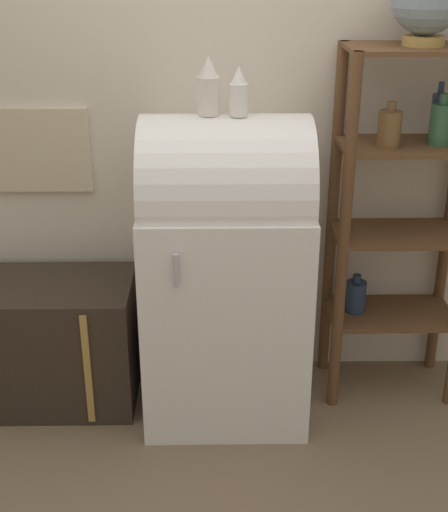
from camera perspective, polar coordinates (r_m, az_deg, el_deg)
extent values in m
plane|color=#7A664C|center=(3.25, 0.17, -13.71)|extent=(12.00, 12.00, 0.00)
cube|color=beige|center=(3.21, 0.02, 12.54)|extent=(7.00, 0.05, 2.70)
cube|color=#C6B793|center=(3.32, -14.63, 8.17)|extent=(0.47, 0.02, 0.38)
cube|color=white|center=(3.17, 0.11, -4.03)|extent=(0.70, 0.65, 1.00)
cylinder|color=white|center=(2.95, 0.12, 5.30)|extent=(0.69, 0.62, 0.62)
cylinder|color=#B7B7BC|center=(2.71, -3.86, -1.16)|extent=(0.02, 0.02, 0.14)
cube|color=#33281E|center=(3.40, -13.83, -6.67)|extent=(0.79, 0.47, 0.59)
cube|color=#AD8942|center=(3.15, -10.86, -8.97)|extent=(0.03, 0.01, 0.53)
cylinder|color=brown|center=(3.06, 9.53, 0.81)|extent=(0.05, 0.05, 1.60)
cylinder|color=brown|center=(3.34, 8.64, 2.90)|extent=(0.05, 0.05, 1.60)
cube|color=brown|center=(3.43, 13.14, -4.47)|extent=(0.58, 0.34, 0.02)
cube|color=brown|center=(3.26, 13.78, 1.73)|extent=(0.58, 0.34, 0.02)
cube|color=brown|center=(3.14, 14.50, 8.52)|extent=(0.58, 0.34, 0.02)
cube|color=brown|center=(3.06, 15.29, 15.75)|extent=(0.58, 0.34, 0.02)
cylinder|color=#23334C|center=(3.36, 10.47, -3.21)|extent=(0.10, 0.10, 0.15)
cylinder|color=#23334C|center=(3.32, 10.59, -1.79)|extent=(0.04, 0.04, 0.04)
cylinder|color=#23334C|center=(3.19, 16.73, 10.57)|extent=(0.07, 0.07, 0.20)
cylinder|color=#23334C|center=(3.17, 17.00, 12.73)|extent=(0.03, 0.03, 0.05)
cylinder|color=brown|center=(3.05, 13.08, 9.87)|extent=(0.10, 0.10, 0.15)
cylinder|color=brown|center=(3.03, 13.25, 11.58)|extent=(0.04, 0.04, 0.04)
cylinder|color=#335B3D|center=(3.13, 16.96, 10.03)|extent=(0.09, 0.09, 0.17)
cylinder|color=#335B3D|center=(3.11, 17.20, 11.92)|extent=(0.04, 0.04, 0.04)
cylinder|color=#AD8942|center=(3.05, 15.65, 16.27)|extent=(0.17, 0.17, 0.04)
cylinder|color=silver|center=(2.86, -1.24, 12.68)|extent=(0.09, 0.09, 0.15)
cone|color=silver|center=(2.84, -1.26, 14.94)|extent=(0.08, 0.08, 0.08)
cylinder|color=white|center=(2.85, 1.19, 12.38)|extent=(0.07, 0.07, 0.13)
cone|color=white|center=(2.83, 1.20, 14.30)|extent=(0.06, 0.06, 0.07)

